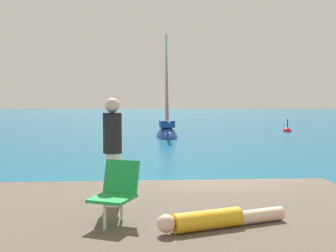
# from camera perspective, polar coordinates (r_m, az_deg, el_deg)

# --- Properties ---
(ground_plane) EXTENTS (160.00, 160.00, 0.00)m
(ground_plane) POSITION_cam_1_polar(r_m,az_deg,el_deg) (9.54, 5.92, -10.29)
(ground_plane) COLOR #0F5675
(shore_ledge) EXTENTS (7.02, 5.20, 0.70)m
(shore_ledge) POSITION_cam_1_polar(r_m,az_deg,el_deg) (6.28, -0.39, -14.48)
(shore_ledge) COLOR brown
(shore_ledge) RESTS_ON ground
(boulder_seaward) EXTENTS (1.43, 1.52, 0.89)m
(boulder_seaward) POSITION_cam_1_polar(r_m,az_deg,el_deg) (8.47, 8.09, -12.14)
(boulder_seaward) COLOR #4A4240
(boulder_seaward) RESTS_ON ground
(boulder_inland) EXTENTS (1.34, 1.37, 0.64)m
(boulder_inland) POSITION_cam_1_polar(r_m,az_deg,el_deg) (8.41, -3.74, -12.21)
(boulder_inland) COLOR #504B43
(boulder_inland) RESTS_ON ground
(sailboat_near) EXTENTS (1.52, 3.64, 6.64)m
(sailboat_near) POSITION_cam_1_polar(r_m,az_deg,el_deg) (25.06, -0.17, -0.67)
(sailboat_near) COLOR #193D99
(sailboat_near) RESTS_ON ground
(person_sunbather) EXTENTS (1.66, 0.85, 0.25)m
(person_sunbather) POSITION_cam_1_polar(r_m,az_deg,el_deg) (5.46, 6.53, -12.26)
(person_sunbather) COLOR gold
(person_sunbather) RESTS_ON shore_ledge
(person_standing) EXTENTS (0.28, 0.28, 1.62)m
(person_standing) POSITION_cam_1_polar(r_m,az_deg,el_deg) (6.41, -7.41, -3.02)
(person_standing) COLOR white
(person_standing) RESTS_ON shore_ledge
(beach_chair) EXTENTS (0.65, 0.72, 0.80)m
(beach_chair) POSITION_cam_1_polar(r_m,az_deg,el_deg) (5.61, -6.89, -8.39)
(beach_chair) COLOR green
(beach_chair) RESTS_ON shore_ledge
(marker_buoy) EXTENTS (0.56, 0.56, 1.13)m
(marker_buoy) POSITION_cam_1_polar(r_m,az_deg,el_deg) (30.18, 15.63, -0.72)
(marker_buoy) COLOR red
(marker_buoy) RESTS_ON ground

